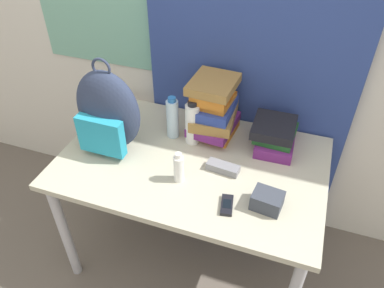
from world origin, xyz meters
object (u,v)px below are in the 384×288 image
at_px(book_stack_left, 214,109).
at_px(book_stack_center, 275,135).
at_px(camera_pouch, 267,201).
at_px(backpack, 108,113).
at_px(sports_bottle, 192,123).
at_px(sunscreen_bottle, 179,168).
at_px(water_bottle, 173,118).
at_px(sunglasses_case, 223,168).
at_px(cell_phone, 227,205).

relative_size(book_stack_left, book_stack_center, 1.08).
relative_size(book_stack_left, camera_pouch, 2.27).
height_order(backpack, camera_pouch, backpack).
height_order(sports_bottle, sunscreen_bottle, sports_bottle).
distance_m(book_stack_center, sunscreen_bottle, 0.53).
xyz_separation_m(book_stack_left, water_bottle, (-0.18, -0.09, -0.04)).
height_order(water_bottle, sunglasses_case, water_bottle).
height_order(book_stack_center, sunglasses_case, book_stack_center).
xyz_separation_m(backpack, water_bottle, (0.25, 0.18, -0.09)).
bearing_deg(sunglasses_case, sports_bottle, 141.97).
distance_m(book_stack_left, camera_pouch, 0.56).
xyz_separation_m(book_stack_left, book_stack_center, (0.32, 0.00, -0.08)).
xyz_separation_m(sports_bottle, camera_pouch, (0.43, -0.31, -0.08)).
xyz_separation_m(water_bottle, sunglasses_case, (0.31, -0.17, -0.09)).
bearing_deg(sunscreen_bottle, book_stack_left, 84.10).
relative_size(book_stack_center, camera_pouch, 2.11).
bearing_deg(sunscreen_bottle, backpack, 163.83).
bearing_deg(sunscreen_bottle, sunglasses_case, 36.09).
bearing_deg(backpack, water_bottle, 35.45).
bearing_deg(sunglasses_case, sunscreen_bottle, -143.91).
distance_m(water_bottle, sunscreen_bottle, 0.33).
bearing_deg(backpack, sports_bottle, 25.11).
distance_m(water_bottle, sunglasses_case, 0.37).
distance_m(book_stack_left, water_bottle, 0.21).
relative_size(sunscreen_bottle, sunglasses_case, 0.99).
bearing_deg(sports_bottle, book_stack_left, 53.59).
bearing_deg(cell_phone, sports_bottle, 127.48).
xyz_separation_m(water_bottle, cell_phone, (0.39, -0.37, -0.10)).
height_order(backpack, cell_phone, backpack).
xyz_separation_m(cell_phone, sunglasses_case, (-0.07, 0.20, 0.01)).
xyz_separation_m(book_stack_center, sunglasses_case, (-0.19, -0.26, -0.05)).
height_order(backpack, book_stack_center, backpack).
height_order(book_stack_left, sports_bottle, book_stack_left).
distance_m(book_stack_center, cell_phone, 0.48).
xyz_separation_m(sunscreen_bottle, camera_pouch, (0.40, -0.03, -0.03)).
height_order(sunscreen_bottle, sunglasses_case, sunscreen_bottle).
height_order(book_stack_left, book_stack_center, book_stack_left).
bearing_deg(sports_bottle, book_stack_center, 14.83).
relative_size(sports_bottle, cell_phone, 2.04).
bearing_deg(camera_pouch, book_stack_center, 95.70).
bearing_deg(water_bottle, camera_pouch, -30.61).
bearing_deg(book_stack_left, sports_bottle, -126.41).
xyz_separation_m(sunscreen_bottle, cell_phone, (0.24, -0.08, -0.06)).
xyz_separation_m(book_stack_center, camera_pouch, (0.04, -0.41, -0.03)).
bearing_deg(backpack, cell_phone, -17.05).
bearing_deg(camera_pouch, book_stack_left, 130.89).
relative_size(book_stack_center, cell_phone, 2.43).
distance_m(sports_bottle, camera_pouch, 0.54).
bearing_deg(water_bottle, sunscreen_bottle, -63.75).
xyz_separation_m(book_stack_left, sunscreen_bottle, (-0.04, -0.39, -0.07)).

